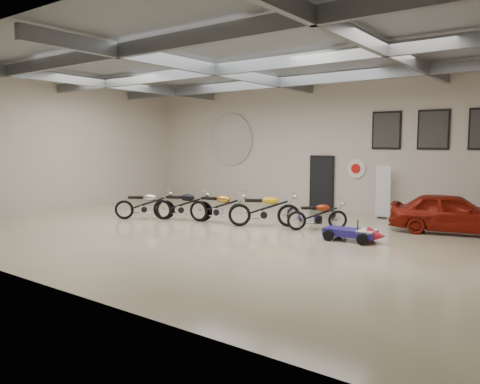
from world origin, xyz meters
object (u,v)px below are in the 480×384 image
Objects in this scene: motorcycle_silver at (145,204)px; motorcycle_black at (182,204)px; go_kart at (355,230)px; banner_stand at (383,192)px; motorcycle_yellow at (264,208)px; motorcycle_red at (317,215)px; vintage_car at (452,213)px; motorcycle_gold at (218,206)px.

motorcycle_black reaches higher than motorcycle_silver.
motorcycle_black is 1.25× the size of go_kart.
banner_stand is 0.84× the size of motorcycle_yellow.
motorcycle_black is 3.00m from motorcycle_yellow.
motorcycle_silver is 1.21× the size of go_kart.
vintage_car reaches higher than motorcycle_red.
motorcycle_yellow reaches higher than motorcycle_silver.
motorcycle_red is (3.19, 0.87, -0.09)m from motorcycle_gold.
banner_stand is at bearing 18.78° from motorcycle_black.
banner_stand is 1.02× the size of motorcycle_red.
motorcycle_red is at bearing 148.56° from go_kart.
motorcycle_black is at bearing -177.42° from motorcycle_gold.
motorcycle_black is at bearing -179.46° from go_kart.
vintage_car is (6.61, 2.80, 0.03)m from motorcycle_gold.
motorcycle_black is at bearing -143.73° from banner_stand.
motorcycle_black is at bearing 151.82° from motorcycle_red.
go_kart is at bearing -9.10° from motorcycle_gold.
motorcycle_silver is at bearing 99.30° from vintage_car.
motorcycle_silver is (-6.59, -5.17, -0.40)m from banner_stand.
motorcycle_red reaches higher than go_kart.
go_kart is (0.80, -4.36, -0.62)m from banner_stand.
motorcycle_yellow is 5.59m from vintage_car.
motorcycle_yellow is 1.22× the size of motorcycle_red.
motorcycle_silver is at bearing -145.88° from banner_stand.
go_kart is at bearing -30.59° from motorcycle_silver.
motorcycle_yellow is (4.14, 1.27, 0.05)m from motorcycle_silver.
banner_stand reaches higher than motorcycle_yellow.
motorcycle_silver is at bearing 165.43° from motorcycle_yellow.
go_kart is (3.25, -0.46, -0.27)m from motorcycle_yellow.
motorcycle_red is at bearing -15.19° from motorcycle_yellow.
motorcycle_gold is at bearing -137.02° from banner_stand.
vintage_car is at bearing -15.05° from motorcycle_silver.
motorcycle_red is (1.63, 0.48, -0.10)m from motorcycle_yellow.
vintage_car is at bearing -6.13° from motorcycle_yellow.
banner_stand is at bearing 99.13° from go_kart.
motorcycle_red is at bearing 106.91° from vintage_car.
motorcycle_yellow is at bearing 5.78° from motorcycle_gold.
banner_stand reaches higher than motorcycle_gold.
motorcycle_black is 1.40m from motorcycle_gold.
motorcycle_red is (4.57, 1.14, -0.08)m from motorcycle_black.
banner_stand reaches higher than vintage_car.
go_kart is at bearing 135.38° from vintage_car.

